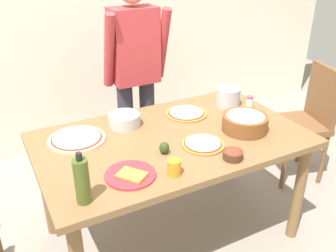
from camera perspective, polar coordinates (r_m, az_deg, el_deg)
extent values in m
plane|color=gray|center=(2.68, 0.52, -16.06)|extent=(8.00, 8.00, 0.00)
cube|color=silver|center=(3.49, -12.54, 17.63)|extent=(5.60, 0.10, 2.60)
cube|color=brown|center=(2.24, 0.60, -2.11)|extent=(1.60, 0.96, 0.04)
cylinder|color=brown|center=(2.58, 19.44, -9.58)|extent=(0.07, 0.07, 0.72)
cylinder|color=brown|center=(2.59, -18.22, -9.17)|extent=(0.07, 0.07, 0.72)
cylinder|color=brown|center=(3.07, 8.89, -2.03)|extent=(0.07, 0.07, 0.72)
cylinder|color=#2D2D38|center=(3.01, -6.25, -1.10)|extent=(0.12, 0.12, 0.85)
cylinder|color=#2D2D38|center=(3.07, -3.14, -0.37)|extent=(0.12, 0.12, 0.85)
cube|color=#B7383D|center=(2.78, -5.22, 12.15)|extent=(0.34, 0.20, 0.55)
cylinder|color=#B7383D|center=(2.66, -9.03, 11.28)|extent=(0.07, 0.21, 0.55)
cylinder|color=#B7383D|center=(2.82, -0.80, 12.48)|extent=(0.07, 0.21, 0.55)
cube|color=brown|center=(3.19, 19.32, 0.17)|extent=(0.49, 0.49, 0.05)
cube|color=brown|center=(3.19, 22.78, 4.50)|extent=(0.14, 0.38, 0.45)
cylinder|color=brown|center=(3.35, 14.74, -2.65)|extent=(0.04, 0.04, 0.45)
cylinder|color=brown|center=(3.10, 17.47, -5.65)|extent=(0.04, 0.04, 0.45)
cylinder|color=brown|center=(3.51, 19.72, -1.98)|extent=(0.04, 0.04, 0.45)
cylinder|color=brown|center=(3.27, 22.69, -4.77)|extent=(0.04, 0.04, 0.45)
cylinder|color=beige|center=(2.26, -13.82, -1.98)|extent=(0.34, 0.34, 0.01)
cylinder|color=#B22D1E|center=(2.26, -13.85, -1.80)|extent=(0.30, 0.30, 0.00)
cylinder|color=beige|center=(2.25, -13.86, -1.71)|extent=(0.28, 0.28, 0.00)
cylinder|color=#C67A33|center=(2.15, 5.39, -2.84)|extent=(0.25, 0.25, 0.01)
cylinder|color=#B22D1E|center=(2.15, 5.40, -2.66)|extent=(0.22, 0.22, 0.00)
cylinder|color=beige|center=(2.14, 5.41, -2.57)|extent=(0.20, 0.20, 0.00)
cylinder|color=#C67A33|center=(2.52, 2.83, 1.91)|extent=(0.28, 0.28, 0.01)
cylinder|color=#B22D1E|center=(2.51, 2.83, 2.07)|extent=(0.24, 0.24, 0.00)
cylinder|color=beige|center=(2.51, 2.83, 2.15)|extent=(0.23, 0.23, 0.00)
cylinder|color=red|center=(1.89, -5.81, -7.48)|extent=(0.26, 0.26, 0.01)
cube|color=#CC8438|center=(1.87, -5.58, -7.49)|extent=(0.16, 0.17, 0.01)
cylinder|color=brown|center=(2.34, 11.72, 0.47)|extent=(0.28, 0.28, 0.10)
ellipsoid|color=beige|center=(2.32, 11.81, 1.36)|extent=(0.25, 0.25, 0.05)
cylinder|color=#B7B7BC|center=(2.37, -6.72, 0.94)|extent=(0.20, 0.20, 0.08)
cylinder|color=#4C2D1E|center=(2.04, 9.93, -4.41)|extent=(0.11, 0.11, 0.04)
ellipsoid|color=#9E3323|center=(2.03, 9.95, -4.11)|extent=(0.10, 0.10, 0.05)
cylinder|color=#47561E|center=(1.70, -13.06, -8.27)|extent=(0.07, 0.07, 0.22)
cylinder|color=black|center=(1.63, -13.53, -4.58)|extent=(0.03, 0.03, 0.04)
cylinder|color=#B7B7BC|center=(2.67, 9.19, 4.36)|extent=(0.17, 0.17, 0.12)
torus|color=#A5A5AD|center=(2.65, 9.29, 5.64)|extent=(0.17, 0.17, 0.01)
cylinder|color=orange|center=(1.87, 0.94, -6.36)|extent=(0.07, 0.07, 0.08)
cylinder|color=white|center=(2.62, 12.37, 3.28)|extent=(0.04, 0.04, 0.09)
cylinder|color=#D84C66|center=(2.60, 12.48, 4.35)|extent=(0.04, 0.04, 0.02)
ellipsoid|color=#2D4219|center=(2.05, -0.58, -3.38)|extent=(0.06, 0.06, 0.07)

